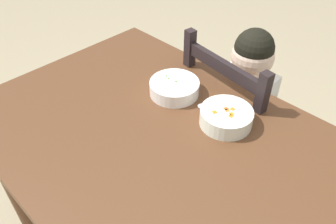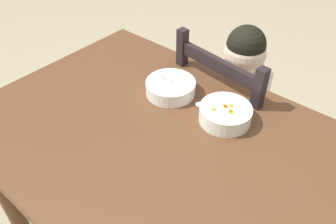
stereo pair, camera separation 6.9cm
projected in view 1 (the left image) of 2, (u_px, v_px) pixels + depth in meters
The scene contains 6 objects.
dining_table at pixel (153, 152), 1.19m from camera, with size 1.21×0.89×0.75m.
dining_chair at pixel (235, 130), 1.57m from camera, with size 0.47×0.47×0.91m.
child_figure at pixel (241, 100), 1.45m from camera, with size 0.32×0.31×0.94m.
bowl_of_peas at pixel (174, 87), 1.25m from camera, with size 0.18×0.18×0.05m.
bowl_of_carrots at pixel (226, 117), 1.12m from camera, with size 0.18×0.18×0.06m.
spoon at pixel (208, 109), 1.19m from camera, with size 0.14×0.05×0.01m.
Camera 1 is at (0.61, -0.54, 1.52)m, focal length 36.06 mm.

